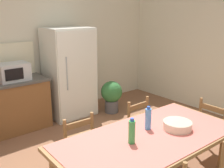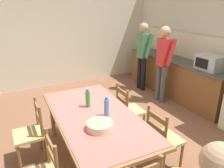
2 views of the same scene
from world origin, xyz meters
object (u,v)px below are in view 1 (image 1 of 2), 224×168
Objects in this scene: chair_side_far_right at (131,127)px; bottle_near_centre at (132,132)px; refrigerator at (70,73)px; chair_head_end at (215,131)px; potted_plant at (112,95)px; dining_table at (149,142)px; serving_bowl at (177,125)px; chair_side_far_left at (74,148)px; microwave at (13,72)px; bottle_off_centre at (148,119)px.

bottle_near_centre is at bearing 45.09° from chair_side_far_right.
chair_head_end is (0.70, -2.75, -0.44)m from refrigerator.
chair_side_far_right reaches higher than potted_plant.
serving_bowl is (0.36, -0.09, 0.12)m from dining_table.
chair_head_end is 2.32m from potted_plant.
refrigerator is 1.97m from chair_side_far_right.
serving_bowl is 1.05m from chair_head_end.
refrigerator reaches higher than chair_side_far_left.
microwave is 0.55× the size of chair_side_far_right.
serving_bowl is 0.35× the size of chair_side_far_right.
chair_side_far_left is 1.97m from chair_head_end.
microwave is 0.55× the size of chair_side_far_left.
chair_side_far_left is at bearing 64.38° from chair_head_end.
dining_table is 7.79× the size of bottle_off_centre.
bottle_off_centre is at bearing 130.99° from chair_side_far_left.
serving_bowl is at bearing -39.87° from bottle_off_centre.
serving_bowl is 0.35× the size of chair_side_far_left.
refrigerator reaches higher than bottle_off_centre.
microwave is 2.94m from serving_bowl.
dining_table is at bearing -130.43° from bottle_off_centre.
microwave reaches higher than chair_side_far_left.
dining_table is 2.31× the size of chair_head_end.
bottle_near_centre is 0.30× the size of chair_side_far_right.
dining_table is 2.31× the size of chair_side_far_right.
chair_head_end is (1.78, -0.85, 0.00)m from chair_side_far_left.
chair_head_end is at bearing -1.53° from dining_table.
bottle_near_centre is (-0.26, 0.01, 0.20)m from dining_table.
potted_plant is (0.86, 1.49, -0.06)m from chair_side_far_right.
chair_head_end is at bearing 156.66° from chair_side_far_left.
refrigerator is 5.50× the size of serving_bowl.
serving_bowl is (0.25, -0.21, -0.07)m from bottle_off_centre.
chair_head_end is at bearing -1.52° from bottle_near_centre.
bottle_near_centre is 0.39m from bottle_off_centre.
chair_side_far_left is at bearing -89.72° from microwave.
microwave is at bearing 32.90° from chair_head_end.
microwave reaches higher than bottle_near_centre.
bottle_near_centre is at bearing -108.26° from refrigerator.
serving_bowl is at bearing -95.53° from refrigerator.
dining_table is at bearing 120.96° from chair_side_far_left.
bottle_near_centre is 1.18m from chair_side_far_right.
refrigerator is at bearing -117.38° from chair_side_far_left.
bottle_near_centre is at bearing 105.31° from chair_side_far_left.
chair_side_far_right is 1.00× the size of chair_head_end.
refrigerator reaches higher than bottle_near_centre.
microwave reaches higher than potted_plant.
microwave is at bearing 179.01° from refrigerator.
potted_plant is (1.80, 1.46, -0.06)m from chair_side_far_left.
serving_bowl is at bearing -73.81° from microwave.
microwave is 2.01m from chair_side_far_left.
chair_side_far_right is at bearing 45.41° from chair_head_end.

